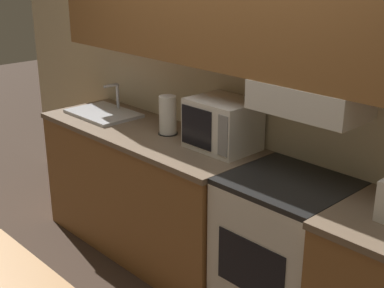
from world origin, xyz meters
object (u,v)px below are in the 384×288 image
Objects in this scene: microwave at (223,124)px; stove_range at (284,255)px; paper_towel_roll at (168,115)px; sink_basin at (103,113)px.

stove_range is at bearing -10.36° from microwave.
paper_towel_roll is (-1.05, 0.05, 0.59)m from stove_range.
stove_range is 1.73× the size of sink_basin.
paper_towel_roll is at bearing -172.45° from microwave.
sink_basin is 2.03× the size of paper_towel_roll.
paper_towel_roll reaches higher than sink_basin.
microwave reaches higher than sink_basin.
paper_towel_roll reaches higher than stove_range.
microwave is at bearing 7.55° from paper_towel_roll.
stove_range is 2.26× the size of microwave.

